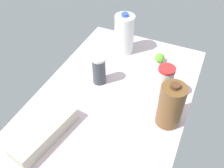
# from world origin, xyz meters

# --- Properties ---
(countertop) EXTENTS (1.20, 0.76, 0.03)m
(countertop) POSITION_xyz_m (0.00, 0.00, 0.01)
(countertop) COLOR silver
(countertop) RESTS_ON ground
(chocolate_milk_jug) EXTENTS (0.11, 0.11, 0.24)m
(chocolate_milk_jug) POSITION_xyz_m (0.03, 0.30, 0.14)
(chocolate_milk_jug) COLOR brown
(chocolate_milk_jug) RESTS_ON countertop
(egg_carton) EXTENTS (0.34, 0.16, 0.07)m
(egg_carton) POSITION_xyz_m (0.34, -0.17, 0.06)
(egg_carton) COLOR beige
(egg_carton) RESTS_ON countertop
(shaker_bottle) EXTENTS (0.07, 0.07, 0.16)m
(shaker_bottle) POSITION_xyz_m (-0.09, -0.12, 0.11)
(shaker_bottle) COLOR #353B43
(shaker_bottle) RESTS_ON countertop
(milk_jug) EXTENTS (0.12, 0.12, 0.26)m
(milk_jug) POSITION_xyz_m (-0.41, -0.10, 0.15)
(milk_jug) COLOR white
(milk_jug) RESTS_ON countertop
(tumbler_cup) EXTENTS (0.08, 0.08, 0.19)m
(tumbler_cup) POSITION_xyz_m (-0.12, 0.23, 0.13)
(tumbler_cup) COLOR beige
(tumbler_cup) RESTS_ON countertop
(lime_near_front) EXTENTS (0.06, 0.06, 0.06)m
(lime_near_front) POSITION_xyz_m (-0.39, 0.14, 0.06)
(lime_near_front) COLOR #61BC2E
(lime_near_front) RESTS_ON countertop
(lime_beside_bowl) EXTENTS (0.05, 0.05, 0.05)m
(lime_beside_bowl) POSITION_xyz_m (-0.24, 0.21, 0.06)
(lime_beside_bowl) COLOR #6CAE40
(lime_beside_bowl) RESTS_ON countertop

